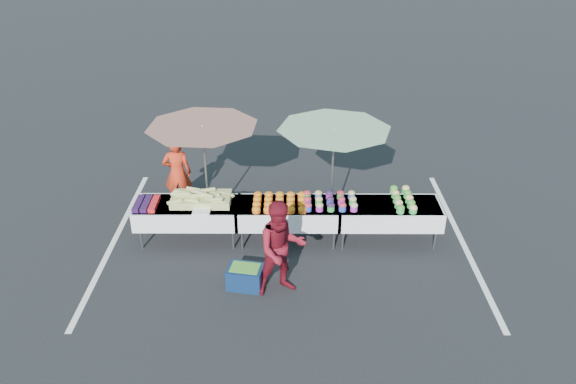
{
  "coord_description": "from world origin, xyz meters",
  "views": [
    {
      "loc": [
        0.04,
        -8.67,
        5.73
      ],
      "look_at": [
        0.0,
        0.0,
        1.0
      ],
      "focal_mm": 35.0,
      "sensor_mm": 36.0,
      "label": 1
    }
  ],
  "objects_px": {
    "table_left": "(188,212)",
    "vendor": "(177,173)",
    "table_right": "(388,213)",
    "table_center": "(288,212)",
    "customer": "(281,249)",
    "umbrella_left": "(203,135)",
    "storage_bin": "(245,276)",
    "umbrella_right": "(334,138)"
  },
  "relations": [
    {
      "from": "table_left",
      "to": "table_right",
      "type": "relative_size",
      "value": 1.0
    },
    {
      "from": "table_center",
      "to": "table_right",
      "type": "distance_m",
      "value": 1.8
    },
    {
      "from": "umbrella_left",
      "to": "umbrella_right",
      "type": "distance_m",
      "value": 2.31
    },
    {
      "from": "vendor",
      "to": "customer",
      "type": "relative_size",
      "value": 0.94
    },
    {
      "from": "table_left",
      "to": "vendor",
      "type": "relative_size",
      "value": 1.22
    },
    {
      "from": "table_center",
      "to": "umbrella_left",
      "type": "relative_size",
      "value": 0.73
    },
    {
      "from": "umbrella_left",
      "to": "umbrella_right",
      "type": "bearing_deg",
      "value": -3.24
    },
    {
      "from": "table_right",
      "to": "storage_bin",
      "type": "xyz_separation_m",
      "value": [
        -2.48,
        -1.37,
        -0.39
      ]
    },
    {
      "from": "vendor",
      "to": "customer",
      "type": "height_order",
      "value": "customer"
    },
    {
      "from": "table_center",
      "to": "vendor",
      "type": "distance_m",
      "value": 2.51
    },
    {
      "from": "table_right",
      "to": "vendor",
      "type": "height_order",
      "value": "vendor"
    },
    {
      "from": "vendor",
      "to": "umbrella_right",
      "type": "height_order",
      "value": "umbrella_right"
    },
    {
      "from": "table_center",
      "to": "vendor",
      "type": "relative_size",
      "value": 1.22
    },
    {
      "from": "umbrella_left",
      "to": "storage_bin",
      "type": "relative_size",
      "value": 4.06
    },
    {
      "from": "vendor",
      "to": "customer",
      "type": "distance_m",
      "value": 3.41
    },
    {
      "from": "table_left",
      "to": "customer",
      "type": "distance_m",
      "value": 2.27
    },
    {
      "from": "table_center",
      "to": "table_right",
      "type": "height_order",
      "value": "same"
    },
    {
      "from": "table_center",
      "to": "storage_bin",
      "type": "bearing_deg",
      "value": -116.57
    },
    {
      "from": "table_left",
      "to": "table_right",
      "type": "bearing_deg",
      "value": 0.0
    },
    {
      "from": "umbrella_left",
      "to": "vendor",
      "type": "bearing_deg",
      "value": 134.86
    },
    {
      "from": "table_left",
      "to": "table_center",
      "type": "height_order",
      "value": "same"
    },
    {
      "from": "umbrella_left",
      "to": "storage_bin",
      "type": "xyz_separation_m",
      "value": [
        0.83,
        -1.9,
        -1.67
      ]
    },
    {
      "from": "table_center",
      "to": "customer",
      "type": "relative_size",
      "value": 1.15
    },
    {
      "from": "customer",
      "to": "umbrella_left",
      "type": "distance_m",
      "value": 2.67
    },
    {
      "from": "vendor",
      "to": "umbrella_left",
      "type": "xyz_separation_m",
      "value": [
        0.68,
        -0.68,
        1.1
      ]
    },
    {
      "from": "vendor",
      "to": "umbrella_left",
      "type": "distance_m",
      "value": 1.46
    },
    {
      "from": "table_left",
      "to": "vendor",
      "type": "bearing_deg",
      "value": 107.83
    },
    {
      "from": "umbrella_right",
      "to": "table_center",
      "type": "bearing_deg",
      "value": -153.43
    },
    {
      "from": "customer",
      "to": "umbrella_left",
      "type": "relative_size",
      "value": 0.64
    },
    {
      "from": "table_right",
      "to": "customer",
      "type": "height_order",
      "value": "customer"
    },
    {
      "from": "umbrella_left",
      "to": "storage_bin",
      "type": "height_order",
      "value": "umbrella_left"
    },
    {
      "from": "vendor",
      "to": "umbrella_right",
      "type": "xyz_separation_m",
      "value": [
        2.99,
        -0.81,
        1.11
      ]
    },
    {
      "from": "table_left",
      "to": "umbrella_left",
      "type": "bearing_deg",
      "value": 61.39
    },
    {
      "from": "vendor",
      "to": "umbrella_right",
      "type": "distance_m",
      "value": 3.29
    },
    {
      "from": "table_right",
      "to": "umbrella_right",
      "type": "height_order",
      "value": "umbrella_right"
    },
    {
      "from": "umbrella_right",
      "to": "storage_bin",
      "type": "distance_m",
      "value": 2.85
    },
    {
      "from": "table_left",
      "to": "storage_bin",
      "type": "distance_m",
      "value": 1.81
    },
    {
      "from": "table_left",
      "to": "table_center",
      "type": "bearing_deg",
      "value": 0.0
    },
    {
      "from": "table_right",
      "to": "umbrella_right",
      "type": "xyz_separation_m",
      "value": [
        -1.0,
        0.4,
        1.28
      ]
    },
    {
      "from": "table_center",
      "to": "umbrella_right",
      "type": "relative_size",
      "value": 0.84
    },
    {
      "from": "umbrella_left",
      "to": "customer",
      "type": "bearing_deg",
      "value": -54.89
    },
    {
      "from": "vendor",
      "to": "storage_bin",
      "type": "xyz_separation_m",
      "value": [
        1.51,
        -2.58,
        -0.57
      ]
    }
  ]
}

